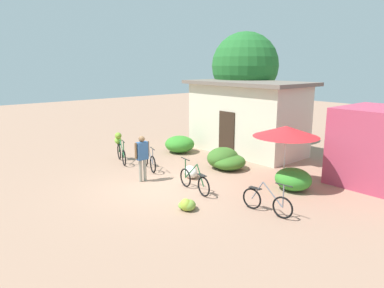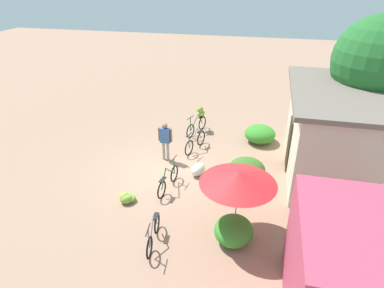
% 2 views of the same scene
% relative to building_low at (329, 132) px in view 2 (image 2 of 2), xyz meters
% --- Properties ---
extents(ground_plane, '(60.00, 60.00, 0.00)m').
position_rel_building_low_xyz_m(ground_plane, '(1.50, -5.92, -1.66)').
color(ground_plane, '#A27B63').
extents(building_low, '(5.71, 3.09, 3.28)m').
position_rel_building_low_xyz_m(building_low, '(0.00, 0.00, 0.00)').
color(building_low, beige).
rests_on(building_low, ground).
extents(shop_pink, '(3.20, 2.80, 2.62)m').
position_rel_building_low_xyz_m(shop_pink, '(6.34, -0.09, -0.35)').
color(shop_pink, '#B53F5B').
rests_on(shop_pink, ground).
extents(tree_behind_building, '(3.37, 3.37, 5.63)m').
position_rel_building_low_xyz_m(tree_behind_building, '(-1.51, 1.51, 2.27)').
color(tree_behind_building, brown).
rests_on(tree_behind_building, ground).
extents(hedge_bush_front_left, '(1.38, 1.36, 0.77)m').
position_rel_building_low_xyz_m(hedge_bush_front_left, '(-1.93, -2.44, -1.28)').
color(hedge_bush_front_left, '#388A2B').
rests_on(hedge_bush_front_left, ground).
extents(hedge_bush_front_right, '(1.16, 1.33, 0.82)m').
position_rel_building_low_xyz_m(hedge_bush_front_right, '(1.21, -2.77, -1.25)').
color(hedge_bush_front_right, '#3B6925').
rests_on(hedge_bush_front_right, ground).
extents(hedge_bush_mid, '(1.28, 1.35, 0.59)m').
position_rel_building_low_xyz_m(hedge_bush_mid, '(1.50, -2.73, -1.36)').
color(hedge_bush_mid, '#3A6D24').
rests_on(hedge_bush_mid, ground).
extents(hedge_bush_by_door, '(1.21, 1.11, 0.73)m').
position_rel_building_low_xyz_m(hedge_bush_by_door, '(4.51, -2.86, -1.30)').
color(hedge_bush_by_door, '#35872C').
rests_on(hedge_bush_by_door, ground).
extents(market_umbrella, '(2.15, 2.15, 2.08)m').
position_rel_building_low_xyz_m(market_umbrella, '(4.14, -2.87, 0.24)').
color(market_umbrella, beige).
rests_on(market_umbrella, ground).
extents(bicycle_leftmost, '(1.64, 0.64, 1.21)m').
position_rel_building_low_xyz_m(bicycle_leftmost, '(-2.37, -5.34, -0.98)').
color(bicycle_leftmost, black).
rests_on(bicycle_leftmost, ground).
extents(bicycle_near_pile, '(1.63, 0.55, 0.98)m').
position_rel_building_low_xyz_m(bicycle_near_pile, '(-0.53, -5.10, -1.30)').
color(bicycle_near_pile, black).
rests_on(bicycle_near_pile, ground).
extents(bicycle_center_loaded, '(1.69, 0.29, 0.98)m').
position_rel_building_low_xyz_m(bicycle_center_loaded, '(2.50, -5.40, -1.31)').
color(bicycle_center_loaded, black).
rests_on(bicycle_center_loaded, ground).
extents(bicycle_by_shop, '(1.58, 0.25, 0.95)m').
position_rel_building_low_xyz_m(bicycle_by_shop, '(5.13, -5.05, -1.32)').
color(bicycle_by_shop, black).
rests_on(bicycle_by_shop, ground).
extents(banana_pile_on_ground, '(0.65, 0.61, 0.35)m').
position_rel_building_low_xyz_m(banana_pile_on_ground, '(3.51, -6.55, -1.52)').
color(banana_pile_on_ground, '#97B437').
rests_on(banana_pile_on_ground, ground).
extents(produce_sack, '(0.80, 0.64, 0.44)m').
position_rel_building_low_xyz_m(produce_sack, '(1.35, -4.57, -1.44)').
color(produce_sack, silver).
rests_on(produce_sack, ground).
extents(person_vendor, '(0.21, 0.58, 1.62)m').
position_rel_building_low_xyz_m(person_vendor, '(0.54, -6.09, -0.67)').
color(person_vendor, gray).
rests_on(person_vendor, ground).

